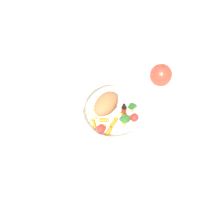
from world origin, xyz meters
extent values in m
plane|color=silver|center=(0.00, 0.00, 0.00)|extent=(2.40, 2.40, 0.00)
cylinder|color=white|center=(0.01, 0.00, 0.01)|extent=(0.20, 0.20, 0.01)
torus|color=white|center=(0.01, 0.00, 0.05)|extent=(0.21, 0.21, 0.01)
ellipsoid|color=#9E663D|center=(0.02, 0.03, 0.04)|extent=(0.10, 0.06, 0.05)
cylinder|color=#8EB766|center=(0.06, -0.04, 0.02)|extent=(0.01, 0.01, 0.02)
sphere|color=#23561E|center=(0.06, -0.04, 0.04)|extent=(0.01, 0.01, 0.01)
sphere|color=#23561E|center=(0.06, -0.03, 0.04)|extent=(0.01, 0.01, 0.01)
sphere|color=#23561E|center=(0.06, -0.04, 0.04)|extent=(0.01, 0.01, 0.01)
sphere|color=#23561E|center=(0.06, -0.04, 0.04)|extent=(0.01, 0.01, 0.01)
sphere|color=#23561E|center=(0.06, -0.05, 0.04)|extent=(0.01, 0.01, 0.01)
cylinder|color=#8EB766|center=(0.00, -0.05, 0.02)|extent=(0.01, 0.01, 0.03)
sphere|color=#2D6023|center=(0.01, -0.05, 0.04)|extent=(0.02, 0.02, 0.02)
sphere|color=#2D6023|center=(0.01, -0.04, 0.05)|extent=(0.01, 0.01, 0.01)
sphere|color=#2D6023|center=(0.00, -0.04, 0.05)|extent=(0.02, 0.02, 0.02)
sphere|color=#2D6023|center=(0.00, -0.05, 0.05)|extent=(0.02, 0.02, 0.02)
sphere|color=#2D6023|center=(0.00, -0.05, 0.05)|extent=(0.02, 0.02, 0.02)
sphere|color=#2D6023|center=(0.01, -0.05, 0.05)|extent=(0.02, 0.02, 0.02)
sphere|color=silver|center=(0.08, 0.00, 0.02)|extent=(0.02, 0.02, 0.02)
sphere|color=silver|center=(0.07, 0.01, 0.03)|extent=(0.03, 0.03, 0.03)
sphere|color=silver|center=(0.06, 0.00, 0.02)|extent=(0.03, 0.03, 0.03)
sphere|color=silver|center=(0.07, -0.01, 0.02)|extent=(0.03, 0.03, 0.03)
cube|color=yellow|center=(0.04, -0.02, 0.01)|extent=(0.02, 0.02, 0.00)
cylinder|color=red|center=(0.04, -0.02, 0.02)|extent=(0.02, 0.02, 0.02)
sphere|color=black|center=(0.04, -0.02, 0.04)|extent=(0.02, 0.02, 0.02)
sphere|color=black|center=(0.05, -0.02, 0.05)|extent=(0.01, 0.01, 0.01)
sphere|color=black|center=(0.04, -0.03, 0.05)|extent=(0.01, 0.01, 0.01)
cylinder|color=orange|center=(-0.05, 0.03, 0.01)|extent=(0.03, 0.03, 0.01)
cylinder|color=orange|center=(-0.02, 0.01, 0.02)|extent=(0.03, 0.03, 0.01)
cylinder|color=orange|center=(-0.05, -0.02, 0.02)|extent=(0.03, 0.02, 0.01)
cylinder|color=orange|center=(-0.01, -0.02, 0.02)|extent=(0.04, 0.01, 0.01)
sphere|color=red|center=(-0.05, 0.00, 0.02)|extent=(0.03, 0.03, 0.03)
sphere|color=red|center=(0.04, -0.06, 0.02)|extent=(0.03, 0.03, 0.03)
sphere|color=tan|center=(-0.03, 0.07, 0.02)|extent=(0.01, 0.01, 0.01)
sphere|color=#D1B775|center=(-0.01, 0.05, 0.02)|extent=(0.01, 0.01, 0.01)
sphere|color=#D1B775|center=(0.06, 0.05, 0.02)|extent=(0.01, 0.01, 0.01)
sphere|color=#D1B775|center=(-0.03, 0.04, 0.02)|extent=(0.01, 0.01, 0.01)
sphere|color=#D1B775|center=(-0.01, 0.06, 0.02)|extent=(0.01, 0.01, 0.01)
sphere|color=#D1B775|center=(-0.03, 0.00, 0.02)|extent=(0.01, 0.01, 0.01)
sphere|color=tan|center=(-0.01, 0.04, 0.01)|extent=(0.01, 0.01, 0.01)
sphere|color=tan|center=(0.03, -0.01, 0.02)|extent=(0.01, 0.01, 0.01)
sphere|color=#D1B775|center=(-0.05, 0.05, 0.02)|extent=(0.01, 0.01, 0.01)
sphere|color=#D1B775|center=(0.09, 0.00, 0.02)|extent=(0.01, 0.01, 0.01)
sphere|color=#D1B775|center=(0.01, -0.07, 0.01)|extent=(0.01, 0.01, 0.01)
sphere|color=#BC3828|center=(0.22, -0.05, 0.04)|extent=(0.07, 0.07, 0.07)
cylinder|color=brown|center=(0.22, -0.05, 0.08)|extent=(0.00, 0.00, 0.01)
cube|color=silver|center=(-0.22, -0.02, 0.00)|extent=(0.16, 0.16, 0.01)
camera|label=1|loc=(-0.33, -0.23, 0.70)|focal=40.80mm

